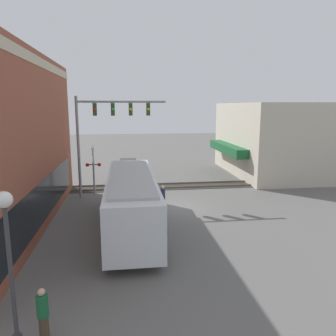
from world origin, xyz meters
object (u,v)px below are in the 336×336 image
at_px(pedestrian_near_bus, 163,198).
at_px(crossing_signal, 93,165).
at_px(streetlamp, 10,259).
at_px(pedestrian_by_lamp, 43,315).
at_px(parked_car_silver, 128,168).
at_px(city_bus, 131,199).

bearing_deg(pedestrian_near_bus, crossing_signal, 44.05).
distance_m(streetlamp, pedestrian_by_lamp, 2.05).
xyz_separation_m(crossing_signal, pedestrian_near_bus, (-4.92, -4.76, -1.43)).
distance_m(pedestrian_by_lamp, pedestrian_near_bus, 12.36).
xyz_separation_m(crossing_signal, streetlamp, (-16.67, 0.65, 0.45)).
bearing_deg(streetlamp, pedestrian_near_bus, -24.69).
distance_m(parked_car_silver, pedestrian_near_bus, 12.01).
relative_size(streetlamp, pedestrian_by_lamp, 2.79).
height_order(city_bus, streetlamp, streetlamp).
relative_size(city_bus, pedestrian_near_bus, 6.51).
bearing_deg(pedestrian_by_lamp, streetlamp, 118.75).
bearing_deg(city_bus, streetlamp, 159.50).
relative_size(streetlamp, pedestrian_near_bus, 2.71).
distance_m(crossing_signal, pedestrian_by_lamp, 16.39).
xyz_separation_m(parked_car_silver, pedestrian_near_bus, (-11.83, -2.05, 0.17)).
relative_size(pedestrian_by_lamp, pedestrian_near_bus, 0.97).
distance_m(city_bus, crossing_signal, 8.18).
height_order(city_bus, pedestrian_by_lamp, city_bus).
bearing_deg(parked_car_silver, pedestrian_by_lamp, 173.32).
bearing_deg(city_bus, crossing_signal, 19.40).
relative_size(crossing_signal, pedestrian_by_lamp, 2.32).
bearing_deg(streetlamp, city_bus, -20.50).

